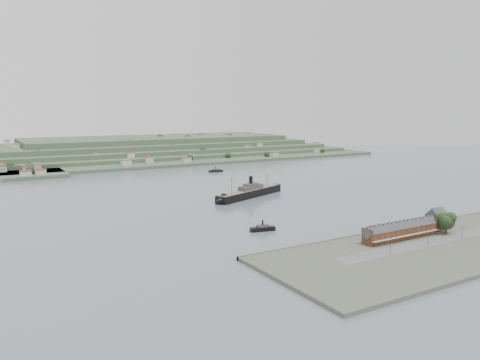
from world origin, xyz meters
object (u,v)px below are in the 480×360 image
terrace_row (401,231)px  gabled_building (436,219)px  tugboat (263,228)px  steamship (248,193)px  fig_tree (447,220)px

terrace_row → gabled_building: size_ratio=3.95×
terrace_row → tugboat: terrace_row is taller
gabled_building → tugboat: size_ratio=0.83×
terrace_row → gabled_building: 37.74m
terrace_row → tugboat: 83.90m
steamship → tugboat: 115.49m
steamship → fig_tree: 176.07m
terrace_row → tugboat: (-56.09, 62.18, -5.05)m
fig_tree → gabled_building: bearing=67.4°
gabled_building → steamship: size_ratio=0.16×
terrace_row → steamship: bearing=91.3°
gabled_building → terrace_row: bearing=-173.9°
terrace_row → steamship: 165.17m
steamship → fig_tree: steamship is taller
fig_tree → terrace_row: bearing=168.0°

